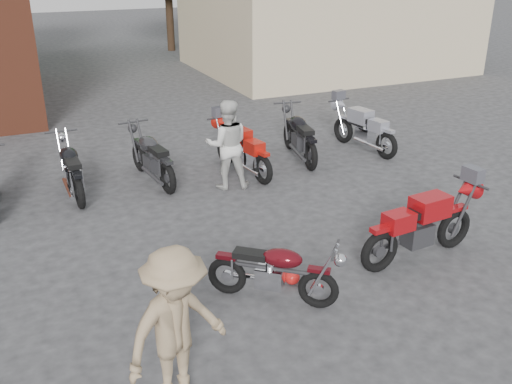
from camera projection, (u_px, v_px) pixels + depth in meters
name	position (u px, v px, depth m)	size (l,w,h in m)	color
ground	(341.00, 290.00, 8.18)	(90.00, 90.00, 0.00)	#2D2D2F
stucco_building	(324.00, 25.00, 23.33)	(10.00, 8.00, 3.50)	#C3B08B
vintage_motorcycle	(275.00, 268.00, 7.74)	(1.79, 0.59, 1.04)	#47080F
sportbike	(422.00, 223.00, 8.80)	(2.15, 0.71, 1.25)	#A50D12
helmet	(292.00, 277.00, 8.30)	(0.23, 0.23, 0.21)	red
person_light	(227.00, 145.00, 11.44)	(0.89, 0.69, 1.82)	silver
person_tan	(177.00, 329.00, 5.82)	(1.19, 0.69, 1.85)	#9B8260
row_bike_2	(71.00, 166.00, 11.23)	(2.05, 0.68, 1.19)	black
row_bike_3	(151.00, 154.00, 11.85)	(2.09, 0.69, 1.21)	#252527
row_bike_4	(242.00, 147.00, 12.30)	(2.04, 0.67, 1.18)	red
row_bike_5	(299.00, 133.00, 13.18)	(2.15, 0.71, 1.24)	black
row_bike_6	(364.00, 126.00, 13.75)	(2.07, 0.68, 1.20)	#9393A0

